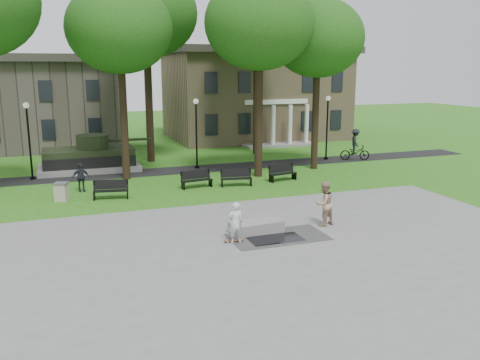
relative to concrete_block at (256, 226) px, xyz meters
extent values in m
plane|color=#305714|center=(0.74, 1.91, -0.24)|extent=(120.00, 120.00, 0.00)
cube|color=gray|center=(0.74, -3.09, -0.23)|extent=(22.00, 16.00, 0.02)
cube|color=black|center=(0.74, 13.91, -0.24)|extent=(44.00, 2.60, 0.01)
cube|color=#9E8460|center=(10.74, 27.91, 3.75)|extent=(16.00, 11.00, 8.00)
cube|color=#38332D|center=(10.74, 27.91, 8.06)|extent=(17.00, 12.00, 0.60)
cube|color=silver|center=(10.74, 22.41, 3.55)|extent=(6.00, 0.30, 0.40)
cube|color=#4C443D|center=(-10.26, 28.41, 3.35)|extent=(15.00, 10.00, 7.20)
cylinder|color=black|center=(-3.76, 12.41, 3.75)|extent=(0.48, 0.48, 8.00)
ellipsoid|color=#1A5413|center=(-3.76, 12.41, 8.76)|extent=(6.20, 6.20, 5.27)
cylinder|color=black|center=(4.24, 10.41, 3.92)|extent=(0.50, 0.50, 8.32)
ellipsoid|color=#1A5413|center=(4.24, 10.41, 9.12)|extent=(6.60, 6.60, 5.61)
cylinder|color=black|center=(8.74, 11.41, 3.59)|extent=(0.46, 0.46, 7.68)
ellipsoid|color=#1A5413|center=(8.74, 11.41, 8.40)|extent=(6.00, 6.00, 5.10)
cylinder|color=black|center=(-1.26, 17.91, 4.39)|extent=(0.54, 0.54, 9.28)
ellipsoid|color=#1A5413|center=(-1.26, 17.91, 10.20)|extent=(7.20, 7.20, 6.12)
cylinder|color=black|center=(7.24, 18.41, 4.08)|extent=(0.50, 0.50, 8.64)
ellipsoid|color=#1A5413|center=(7.24, 18.41, 9.47)|extent=(6.40, 6.40, 5.44)
cylinder|color=black|center=(-9.26, 14.21, 1.96)|extent=(0.12, 0.12, 4.40)
sphere|color=silver|center=(-9.26, 14.21, 4.30)|extent=(0.36, 0.36, 0.36)
cylinder|color=black|center=(-9.26, 14.21, -0.16)|extent=(0.32, 0.32, 0.16)
cylinder|color=black|center=(1.24, 14.21, 1.96)|extent=(0.12, 0.12, 4.40)
sphere|color=silver|center=(1.24, 14.21, 4.30)|extent=(0.36, 0.36, 0.36)
cylinder|color=black|center=(1.24, 14.21, -0.16)|extent=(0.32, 0.32, 0.16)
cylinder|color=black|center=(11.24, 14.21, 1.96)|extent=(0.12, 0.12, 4.40)
sphere|color=silver|center=(11.24, 14.21, 4.30)|extent=(0.36, 0.36, 0.36)
cylinder|color=black|center=(11.24, 14.21, -0.16)|extent=(0.32, 0.32, 0.16)
cube|color=gray|center=(-5.76, 15.91, -0.04)|extent=(6.50, 3.40, 0.40)
cube|color=black|center=(-5.76, 15.91, 0.70)|extent=(5.80, 2.80, 1.10)
cube|color=black|center=(-5.76, 14.56, 0.51)|extent=(5.80, 0.35, 0.70)
cube|color=black|center=(-5.76, 17.26, 0.51)|extent=(5.80, 0.35, 0.70)
cylinder|color=black|center=(-5.46, 15.91, 1.71)|extent=(2.10, 2.10, 0.90)
cylinder|color=black|center=(-3.16, 15.91, 1.71)|extent=(3.20, 0.18, 0.18)
cube|color=black|center=(0.39, -1.14, -0.22)|extent=(2.20, 1.20, 0.00)
cube|color=gray|center=(0.00, 0.00, 0.00)|extent=(2.29, 1.22, 0.45)
cube|color=brown|center=(-1.31, -0.89, -0.19)|extent=(0.79, 0.26, 0.07)
imported|color=silver|center=(-1.28, -1.02, 0.60)|extent=(0.61, 0.40, 1.66)
imported|color=tan|center=(3.09, -0.16, 0.76)|extent=(1.14, 1.00, 1.96)
imported|color=#22252D|center=(-6.57, 9.93, 0.56)|extent=(0.97, 0.48, 1.60)
imported|color=black|center=(13.15, 13.30, 0.32)|extent=(2.29, 1.48, 1.14)
imported|color=black|center=(13.15, 13.30, 1.15)|extent=(1.09, 1.39, 1.89)
cube|color=black|center=(-5.19, 7.65, 0.21)|extent=(1.85, 0.75, 0.05)
cube|color=black|center=(-5.19, 7.87, 0.51)|extent=(1.80, 0.45, 0.50)
cube|color=black|center=(-6.04, 7.65, -0.02)|extent=(0.13, 0.45, 0.45)
cube|color=black|center=(-4.34, 7.65, -0.02)|extent=(0.13, 0.45, 0.45)
cube|color=black|center=(-0.28, 8.58, 0.21)|extent=(1.84, 0.68, 0.05)
cube|color=black|center=(-0.28, 8.80, 0.51)|extent=(1.80, 0.39, 0.50)
cube|color=black|center=(-1.13, 8.58, -0.02)|extent=(0.12, 0.45, 0.45)
cube|color=black|center=(0.57, 8.58, -0.02)|extent=(0.12, 0.45, 0.45)
cube|color=black|center=(2.00, 8.22, 0.21)|extent=(1.85, 0.77, 0.05)
cube|color=black|center=(2.00, 8.44, 0.51)|extent=(1.80, 0.48, 0.50)
cube|color=black|center=(1.15, 8.22, -0.02)|extent=(0.14, 0.45, 0.45)
cube|color=black|center=(2.85, 8.22, -0.02)|extent=(0.14, 0.45, 0.45)
cube|color=black|center=(5.13, 8.59, 0.21)|extent=(1.85, 0.79, 0.05)
cube|color=black|center=(5.13, 8.81, 0.51)|extent=(1.80, 0.49, 0.50)
cube|color=black|center=(4.28, 8.59, -0.02)|extent=(0.14, 0.45, 0.45)
cube|color=black|center=(5.98, 8.59, -0.02)|extent=(0.14, 0.45, 0.45)
cube|color=#ABA58C|center=(-7.64, 8.19, 0.21)|extent=(0.77, 0.77, 0.90)
cube|color=#4C4C4C|center=(-7.64, 8.19, 0.69)|extent=(0.85, 0.85, 0.06)
camera|label=1|loc=(-7.54, -18.96, 6.56)|focal=38.00mm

